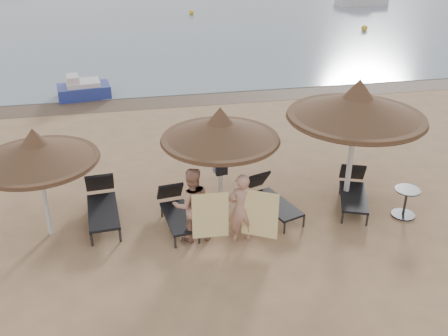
# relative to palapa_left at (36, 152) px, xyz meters

# --- Properties ---
(ground) EXTENTS (160.00, 160.00, 0.00)m
(ground) POSITION_rel_palapa_left_xyz_m (3.19, -0.78, -2.06)
(ground) COLOR #A77D57
(ground) RESTS_ON ground
(wet_sand_strip) EXTENTS (200.00, 1.60, 0.01)m
(wet_sand_strip) POSITION_rel_palapa_left_xyz_m (3.19, 8.62, -2.06)
(wet_sand_strip) COLOR brown
(wet_sand_strip) RESTS_ON ground
(palapa_left) EXTENTS (2.61, 2.61, 2.59)m
(palapa_left) POSITION_rel_palapa_left_xyz_m (0.00, 0.00, 0.00)
(palapa_left) COLOR silver
(palapa_left) RESTS_ON ground
(palapa_center) EXTENTS (2.74, 2.74, 2.72)m
(palapa_center) POSITION_rel_palapa_left_xyz_m (3.98, 0.16, 0.10)
(palapa_center) COLOR silver
(palapa_center) RESTS_ON ground
(palapa_right) EXTENTS (3.25, 3.25, 3.22)m
(palapa_right) POSITION_rel_palapa_left_xyz_m (7.16, 0.01, 0.50)
(palapa_right) COLOR silver
(palapa_right) RESTS_ON ground
(lounger_far_left) EXTENTS (0.83, 2.09, 0.92)m
(lounger_far_left) POSITION_rel_palapa_left_xyz_m (1.17, 0.44, -1.65)
(lounger_far_left) COLOR #2C2C2E
(lounger_far_left) RESTS_ON ground
(lounger_near_left) EXTENTS (0.83, 1.87, 0.81)m
(lounger_near_left) POSITION_rel_palapa_left_xyz_m (2.87, -0.11, -1.70)
(lounger_near_left) COLOR #2C2C2E
(lounger_near_left) RESTS_ON ground
(lounger_near_right) EXTENTS (1.17, 1.94, 0.83)m
(lounger_near_right) POSITION_rel_palapa_left_xyz_m (5.17, -0.00, -1.69)
(lounger_near_right) COLOR #2C2C2E
(lounger_near_right) RESTS_ON ground
(lounger_far_right) EXTENTS (1.25, 1.97, 0.84)m
(lounger_far_right) POSITION_rel_palapa_left_xyz_m (7.32, -0.04, -1.68)
(lounger_far_right) COLOR #2C2C2E
(lounger_far_right) RESTS_ON ground
(side_table) EXTENTS (0.60, 0.60, 0.72)m
(side_table) POSITION_rel_palapa_left_xyz_m (8.29, -0.85, -1.72)
(side_table) COLOR #2C2C2E
(side_table) RESTS_ON ground
(person_left) EXTENTS (0.97, 0.67, 2.02)m
(person_left) POSITION_rel_palapa_left_xyz_m (3.15, -0.81, -1.05)
(person_left) COLOR tan
(person_left) RESTS_ON ground
(person_right) EXTENTS (0.89, 0.59, 1.91)m
(person_right) POSITION_rel_palapa_left_xyz_m (4.20, -1.08, -1.11)
(person_right) COLOR tan
(person_right) RESTS_ON ground
(towel_left) EXTENTS (0.79, 0.05, 1.11)m
(towel_left) POSITION_rel_palapa_left_xyz_m (3.50, -1.16, -1.30)
(towel_left) COLOR yellow
(towel_left) RESTS_ON ground
(towel_right) EXTENTS (0.71, 0.41, 1.13)m
(towel_right) POSITION_rel_palapa_left_xyz_m (4.55, -1.33, -1.28)
(towel_right) COLOR yellow
(towel_right) RESTS_ON ground
(bag_patterned) EXTENTS (0.31, 0.19, 0.37)m
(bag_patterned) POSITION_rel_palapa_left_xyz_m (3.98, 0.34, -0.84)
(bag_patterned) COLOR silver
(bag_patterned) RESTS_ON ground
(bag_dark) EXTENTS (0.28, 0.13, 0.39)m
(bag_dark) POSITION_rel_palapa_left_xyz_m (3.98, -0.00, -0.76)
(bag_dark) COLOR black
(bag_dark) RESTS_ON ground
(pedal_boat) EXTENTS (2.15, 1.45, 0.94)m
(pedal_boat) POSITION_rel_palapa_left_xyz_m (0.23, 9.72, -1.71)
(pedal_boat) COLOR navy
(pedal_boat) RESTS_ON ground
(buoy_mid) EXTENTS (0.37, 0.37, 0.37)m
(buoy_mid) POSITION_rel_palapa_left_xyz_m (7.02, 27.49, -1.88)
(buoy_mid) COLOR yellow
(buoy_mid) RESTS_ON ground
(buoy_right) EXTENTS (0.39, 0.39, 0.39)m
(buoy_right) POSITION_rel_palapa_left_xyz_m (16.89, 19.52, -1.87)
(buoy_right) COLOR yellow
(buoy_right) RESTS_ON ground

